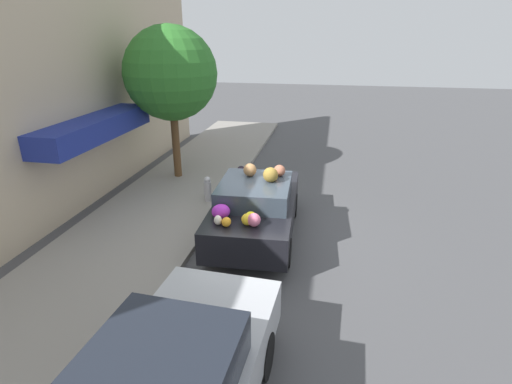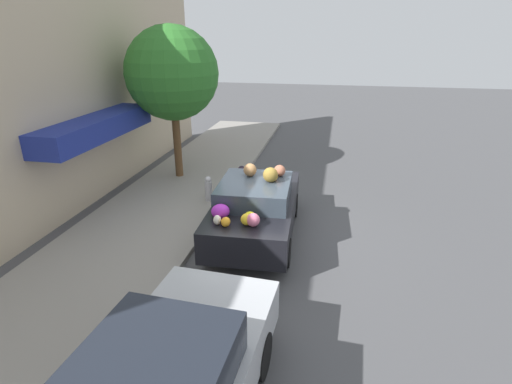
% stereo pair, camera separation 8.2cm
% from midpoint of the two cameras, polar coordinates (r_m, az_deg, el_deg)
% --- Properties ---
extents(ground_plane, '(60.00, 60.00, 0.00)m').
position_cam_midpoint_polar(ground_plane, '(9.55, -0.78, -6.15)').
color(ground_plane, '#4C4C4F').
extents(sidewalk_curb, '(24.00, 3.20, 0.13)m').
position_cam_midpoint_polar(sidewalk_curb, '(10.36, -15.60, -4.27)').
color(sidewalk_curb, gray).
rests_on(sidewalk_curb, ground).
extents(building_facade, '(18.00, 1.20, 6.32)m').
position_cam_midpoint_polar(building_facade, '(10.74, -28.06, 11.97)').
color(building_facade, '#C6B293').
rests_on(building_facade, ground).
extents(street_tree, '(2.78, 2.78, 4.61)m').
position_cam_midpoint_polar(street_tree, '(12.64, -12.29, 16.16)').
color(street_tree, brown).
rests_on(street_tree, sidewalk_curb).
extents(fire_hydrant, '(0.20, 0.20, 0.70)m').
position_cam_midpoint_polar(fire_hydrant, '(11.09, -7.13, 0.46)').
color(fire_hydrant, '#B2B2B7').
rests_on(fire_hydrant, sidewalk_curb).
extents(art_car, '(4.00, 1.94, 1.74)m').
position_cam_midpoint_polar(art_car, '(9.17, -0.30, -2.12)').
color(art_car, black).
rests_on(art_car, ground).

